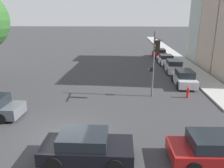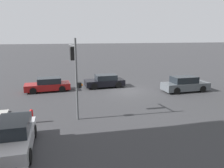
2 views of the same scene
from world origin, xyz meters
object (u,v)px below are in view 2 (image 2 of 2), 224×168
(crossing_car_2, at_px, (48,85))
(parked_car_0, at_px, (14,137))
(crossing_car_0, at_px, (105,81))
(fire_hydrant, at_px, (32,116))
(traffic_signal, at_px, (75,67))
(crossing_car_1, at_px, (185,84))

(crossing_car_2, bearing_deg, parked_car_0, 80.76)
(crossing_car_0, relative_size, fire_hydrant, 4.66)
(traffic_signal, relative_size, crossing_car_1, 1.15)
(parked_car_0, bearing_deg, crossing_car_0, 149.49)
(parked_car_0, bearing_deg, traffic_signal, 138.86)
(traffic_signal, relative_size, fire_hydrant, 5.88)
(traffic_signal, xyz_separation_m, parked_car_0, (3.49, 3.81, -2.76))
(crossing_car_1, distance_m, parked_car_0, 16.97)
(crossing_car_0, xyz_separation_m, fire_hydrant, (7.01, 8.67, -0.18))
(traffic_signal, bearing_deg, parked_car_0, -137.89)
(crossing_car_1, relative_size, fire_hydrant, 5.13)
(parked_car_0, relative_size, fire_hydrant, 4.73)
(crossing_car_1, bearing_deg, crossing_car_2, 164.19)
(crossing_car_1, distance_m, fire_hydrant, 15.09)
(crossing_car_0, xyz_separation_m, crossing_car_2, (6.04, 0.16, -0.01))
(crossing_car_0, bearing_deg, crossing_car_2, 0.88)
(parked_car_0, distance_m, fire_hydrant, 3.56)
(crossing_car_2, height_order, fire_hydrant, crossing_car_2)
(traffic_signal, xyz_separation_m, crossing_car_1, (-11.44, -4.25, -2.76))
(crossing_car_0, height_order, crossing_car_1, crossing_car_1)
(traffic_signal, relative_size, parked_car_0, 1.24)
(traffic_signal, bearing_deg, crossing_car_1, 14.94)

